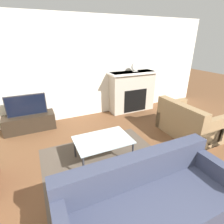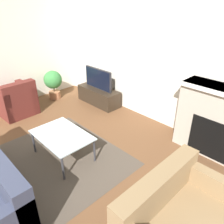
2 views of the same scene
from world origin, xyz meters
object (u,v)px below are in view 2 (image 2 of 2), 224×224
(coffee_table, at_px, (62,137))
(potted_plant, at_px, (53,82))
(armchair_by_window, at_px, (16,102))
(tv, at_px, (98,79))

(coffee_table, relative_size, potted_plant, 1.32)
(armchair_by_window, distance_m, potted_plant, 1.13)
(tv, distance_m, armchair_by_window, 1.99)
(tv, height_order, coffee_table, tv)
(armchair_by_window, bearing_deg, tv, 150.89)
(tv, relative_size, coffee_table, 0.89)
(tv, bearing_deg, potted_plant, -148.97)
(armchair_by_window, bearing_deg, coffee_table, 85.02)
(tv, xyz_separation_m, coffee_table, (1.20, -1.84, -0.25))
(coffee_table, bearing_deg, potted_plant, 152.30)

